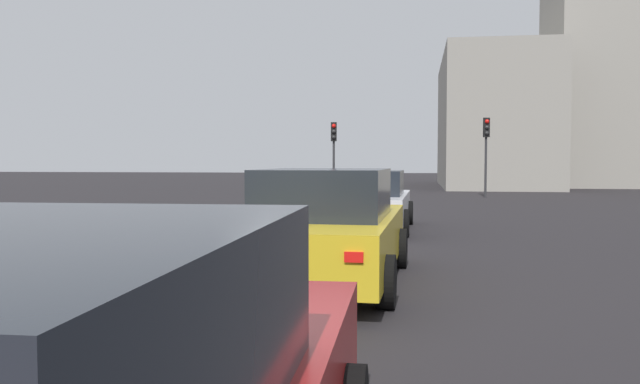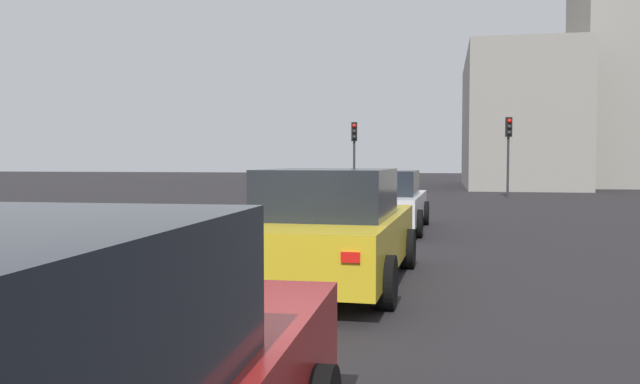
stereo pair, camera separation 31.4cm
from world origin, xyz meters
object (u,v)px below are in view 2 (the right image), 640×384
(car_white_lead, at_px, (385,201))
(traffic_light_near_right, at_px, (509,140))
(car_yellow_second, at_px, (332,229))
(traffic_light_near_left, at_px, (354,143))

(car_white_lead, xyz_separation_m, traffic_light_near_right, (14.74, -4.33, 1.96))
(car_yellow_second, bearing_deg, traffic_light_near_left, 8.84)
(traffic_light_near_left, relative_size, traffic_light_near_right, 0.96)
(car_white_lead, xyz_separation_m, traffic_light_near_left, (14.41, 2.80, 1.84))
(car_white_lead, bearing_deg, traffic_light_near_right, -15.14)
(car_yellow_second, xyz_separation_m, traffic_light_near_right, (21.82, -4.42, 1.91))
(car_white_lead, distance_m, traffic_light_near_right, 15.49)
(car_white_lead, distance_m, traffic_light_near_left, 14.80)
(traffic_light_near_right, bearing_deg, traffic_light_near_left, -93.89)
(car_white_lead, xyz_separation_m, car_yellow_second, (-7.07, 0.09, 0.05))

